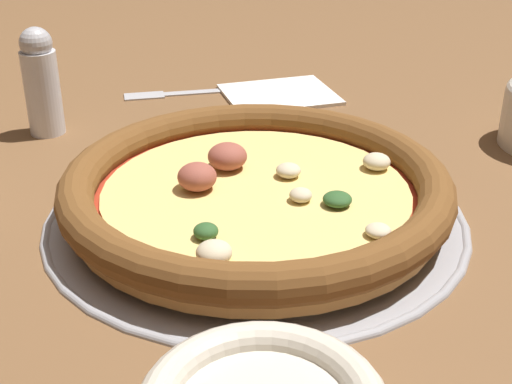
{
  "coord_description": "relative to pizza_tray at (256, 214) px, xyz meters",
  "views": [
    {
      "loc": [
        0.37,
        0.32,
        0.27
      ],
      "look_at": [
        0.0,
        0.0,
        0.02
      ],
      "focal_mm": 50.0,
      "sensor_mm": 36.0,
      "label": 1
    }
  ],
  "objects": [
    {
      "name": "pepper_shaker",
      "position": [
        0.0,
        -0.27,
        0.05
      ],
      "size": [
        0.03,
        0.03,
        0.11
      ],
      "color": "silver",
      "rests_on": "ground_plane"
    },
    {
      "name": "ground_plane",
      "position": [
        0.0,
        0.0,
        -0.0
      ],
      "size": [
        3.0,
        3.0,
        0.0
      ],
      "primitive_type": "plane",
      "color": "brown"
    },
    {
      "name": "pizza",
      "position": [
        0.0,
        -0.0,
        0.02
      ],
      "size": [
        0.3,
        0.3,
        0.04
      ],
      "color": "tan",
      "rests_on": "pizza_tray"
    },
    {
      "name": "napkin",
      "position": [
        -0.24,
        -0.16,
        0.0
      ],
      "size": [
        0.16,
        0.15,
        0.01
      ],
      "rotation": [
        0.0,
        0.0,
        -0.57
      ],
      "color": "white",
      "rests_on": "ground_plane"
    },
    {
      "name": "pizza_tray",
      "position": [
        0.0,
        0.0,
        0.0
      ],
      "size": [
        0.33,
        0.33,
        0.01
      ],
      "color": "#9E9EA3",
      "rests_on": "ground_plane"
    },
    {
      "name": "fork",
      "position": [
        -0.18,
        -0.24,
        -0.0
      ],
      "size": [
        0.17,
        0.13,
        0.0
      ],
      "rotation": [
        0.0,
        0.0,
        5.62
      ],
      "color": "#B7B7BC",
      "rests_on": "ground_plane"
    }
  ]
}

